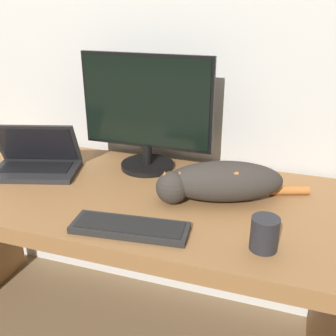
{
  "coord_description": "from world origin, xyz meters",
  "views": [
    {
      "loc": [
        0.6,
        -0.84,
        1.41
      ],
      "look_at": [
        0.22,
        0.32,
        0.88
      ],
      "focal_mm": 42.0,
      "sensor_mm": 36.0,
      "label": 1
    }
  ],
  "objects_px": {
    "external_keyboard": "(130,228)",
    "cat": "(219,181)",
    "monitor": "(146,113)",
    "laptop": "(36,162)",
    "coffee_mug": "(264,234)"
  },
  "relations": [
    {
      "from": "monitor",
      "to": "external_keyboard",
      "type": "distance_m",
      "value": 0.55
    },
    {
      "from": "monitor",
      "to": "cat",
      "type": "xyz_separation_m",
      "value": [
        0.34,
        -0.19,
        -0.17
      ]
    },
    {
      "from": "monitor",
      "to": "coffee_mug",
      "type": "relative_size",
      "value": 5.43
    },
    {
      "from": "laptop",
      "to": "cat",
      "type": "bearing_deg",
      "value": -16.53
    },
    {
      "from": "cat",
      "to": "laptop",
      "type": "bearing_deg",
      "value": 160.25
    },
    {
      "from": "monitor",
      "to": "cat",
      "type": "relative_size",
      "value": 1.05
    },
    {
      "from": "external_keyboard",
      "to": "cat",
      "type": "bearing_deg",
      "value": 47.31
    },
    {
      "from": "external_keyboard",
      "to": "cat",
      "type": "relative_size",
      "value": 0.72
    },
    {
      "from": "monitor",
      "to": "laptop",
      "type": "relative_size",
      "value": 1.41
    },
    {
      "from": "external_keyboard",
      "to": "laptop",
      "type": "bearing_deg",
      "value": 145.76
    },
    {
      "from": "laptop",
      "to": "coffee_mug",
      "type": "height_order",
      "value": "laptop"
    },
    {
      "from": "cat",
      "to": "monitor",
      "type": "bearing_deg",
      "value": 131.46
    },
    {
      "from": "laptop",
      "to": "coffee_mug",
      "type": "distance_m",
      "value": 0.98
    },
    {
      "from": "external_keyboard",
      "to": "coffee_mug",
      "type": "relative_size",
      "value": 3.73
    },
    {
      "from": "monitor",
      "to": "cat",
      "type": "bearing_deg",
      "value": -29.06
    }
  ]
}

